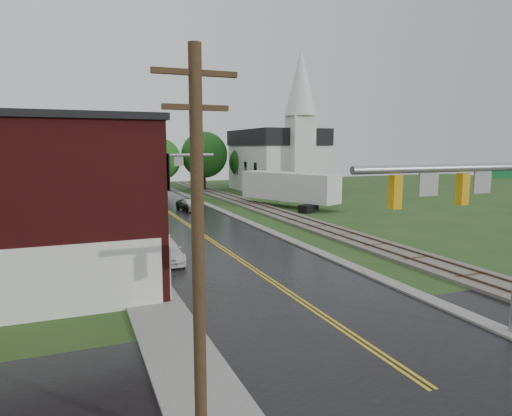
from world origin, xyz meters
TOP-DOWN VIEW (x-y plane):
  - ground at (0.00, 0.00)m, footprint 160.00×160.00m
  - main_road at (0.00, 30.00)m, footprint 10.00×90.00m
  - cross_road at (0.00, 2.00)m, footprint 60.00×9.00m
  - curb_right at (5.40, 35.00)m, footprint 0.80×70.00m
  - sidewalk_left at (-6.20, 25.00)m, footprint 2.40×50.00m
  - brick_building at (-12.48, 15.00)m, footprint 14.30×10.30m
  - yellow_house at (-11.00, 26.00)m, footprint 8.00×7.00m
  - darkred_building at (-10.00, 35.00)m, footprint 7.00×6.00m
  - church at (20.00, 53.74)m, footprint 10.40×18.40m
  - railroad at (10.00, 35.00)m, footprint 3.20×80.00m
  - traffic_signal_near at (3.47, 2.00)m, footprint 7.34×0.30m
  - traffic_signal_far at (-3.47, 27.00)m, footprint 7.34×0.43m
  - utility_pole_a at (-6.80, 0.00)m, footprint 1.80×0.28m
  - utility_pole_b at (-6.80, 22.00)m, footprint 1.80×0.28m
  - utility_pole_c at (-6.80, 44.00)m, footprint 1.80×0.28m
  - tree_left_c at (-13.85, 39.90)m, footprint 6.00×6.00m
  - tree_left_e at (-8.85, 45.90)m, footprint 6.40×6.40m
  - suv_dark at (2.45, 38.83)m, footprint 2.50×4.58m
  - sedan_silver at (2.36, 37.92)m, footprint 1.62×3.85m
  - pickup_white at (-4.31, 17.51)m, footprint 1.91×4.54m
  - semi_trailer at (13.60, 37.17)m, footprint 7.50×12.52m

SIDE VIEW (x-z plane):
  - ground at x=0.00m, z-range 0.00..0.00m
  - main_road at x=0.00m, z-range -0.01..0.01m
  - cross_road at x=0.00m, z-range -0.01..0.01m
  - curb_right at x=5.40m, z-range -0.06..0.06m
  - sidewalk_left at x=-6.20m, z-range -0.06..0.06m
  - railroad at x=10.00m, z-range -0.04..0.26m
  - suv_dark at x=2.45m, z-range 0.00..1.22m
  - sedan_silver at x=2.36m, z-range 0.00..1.24m
  - pickup_white at x=-4.31m, z-range 0.00..1.31m
  - darkred_building at x=-10.00m, z-range 0.00..4.40m
  - semi_trailer at x=13.60m, z-range 0.36..4.29m
  - yellow_house at x=-11.00m, z-range 0.00..6.40m
  - brick_building at x=-12.48m, z-range 0.00..8.30m
  - tree_left_c at x=-13.85m, z-range 0.69..8.34m
  - utility_pole_a at x=-6.80m, z-range 0.22..9.22m
  - utility_pole_b at x=-6.80m, z-range 0.22..9.22m
  - utility_pole_c at x=-6.80m, z-range 0.22..9.22m
  - tree_left_e at x=-8.85m, z-range 0.73..8.89m
  - traffic_signal_near at x=3.47m, z-range 1.37..8.57m
  - traffic_signal_far at x=-3.47m, z-range 1.37..8.57m
  - church at x=20.00m, z-range -4.17..15.83m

